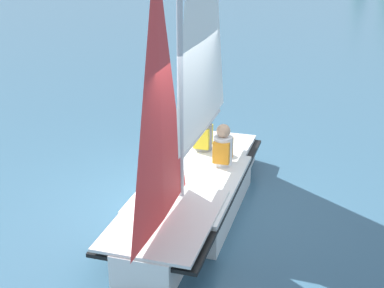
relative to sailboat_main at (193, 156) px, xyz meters
name	(u,v)px	position (x,y,z in m)	size (l,w,h in m)	color
ground_plane	(192,210)	(0.02, -0.03, -0.88)	(260.00, 260.00, 0.00)	#38607A
sailboat_main	(193,156)	(0.00, 0.00, 0.00)	(3.32, 4.32, 6.17)	white
sailor_helm	(223,156)	(-0.11, 0.76, -0.26)	(0.41, 0.43, 1.16)	black
sailor_crew	(203,142)	(-0.77, 0.95, -0.26)	(0.41, 0.43, 1.16)	black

